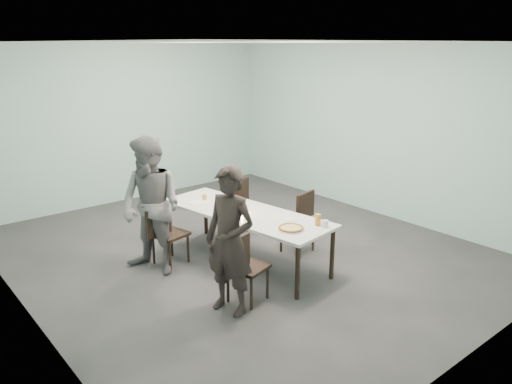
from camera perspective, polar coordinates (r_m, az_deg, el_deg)
ground at (r=7.53m, az=-1.66°, el=-6.74°), size 7.00×7.00×0.00m
room_shell at (r=6.98m, az=-1.80°, el=8.71°), size 6.02×7.02×3.01m
table at (r=6.93m, az=-1.31°, el=-2.70°), size 1.26×2.70×0.75m
chair_near_left at (r=5.91m, az=-1.41°, el=-8.24°), size 0.65×0.52×0.87m
chair_far_left at (r=7.01m, az=-10.31°, el=-4.42°), size 0.64×0.50×0.87m
chair_near_right at (r=7.43m, az=5.14°, el=-2.97°), size 0.64×0.49×0.87m
chair_far_right at (r=8.10m, az=-2.29°, el=-1.25°), size 0.65×0.51×0.87m
diner_near at (r=5.61m, az=-3.01°, el=-5.65°), size 0.58×0.72×1.72m
diner_far at (r=6.70m, az=-11.87°, el=-1.64°), size 0.97×1.09×1.85m
pizza at (r=6.26m, az=4.03°, el=-4.16°), size 0.34×0.34×0.04m
side_plate at (r=6.61m, az=3.86°, el=-3.12°), size 0.18×0.18×0.01m
beer_glass at (r=6.42m, az=7.09°, el=-3.17°), size 0.08×0.08×0.15m
water_tumbler at (r=6.38m, az=7.91°, el=-3.62°), size 0.08×0.08×0.09m
tealight at (r=6.83m, az=-1.63°, el=-2.29°), size 0.06×0.06×0.05m
amber_tumbler at (r=7.45m, az=-5.90°, el=-0.60°), size 0.07×0.07×0.08m
menu at (r=7.37m, az=-6.49°, el=-1.13°), size 0.33×0.26×0.01m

